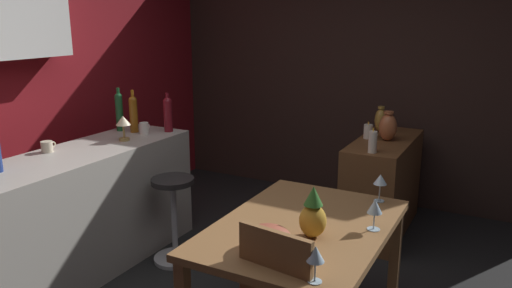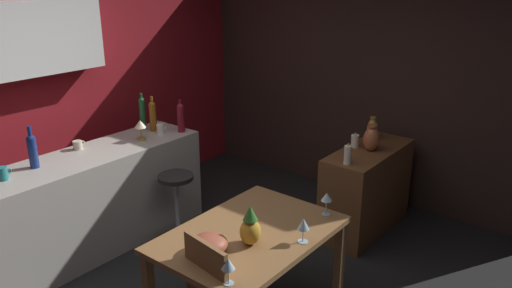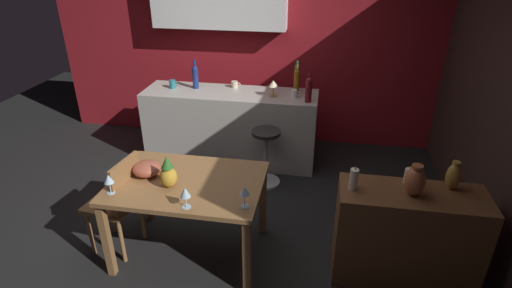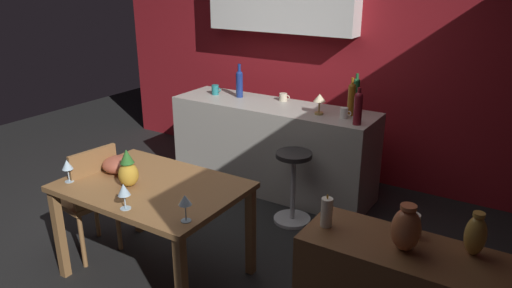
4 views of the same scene
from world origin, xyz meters
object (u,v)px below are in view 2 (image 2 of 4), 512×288
Objects in this scene: wine_bottle_green at (142,112)px; cup_white at (160,129)px; bar_stool at (177,206)px; cup_cream at (78,145)px; sideboard_cabinet at (366,189)px; pineapple_centerpiece at (250,228)px; pillar_candle_short at (355,141)px; vase_copper at (372,139)px; counter_lamp at (140,126)px; pillar_candle_tall at (348,155)px; wine_glass_center at (303,225)px; dining_table at (250,243)px; wine_glass_left at (327,198)px; cup_teal at (3,174)px; wine_bottle_cobalt at (32,149)px; vase_brass at (372,129)px; wine_bottle_ruby at (181,116)px; wine_bottle_amber at (153,115)px; fruit_bowl at (209,244)px; wine_glass_right at (228,264)px.

cup_white is (-0.00, -0.26, -0.13)m from wine_bottle_green.
cup_cream is (-0.50, 0.70, 0.58)m from bar_stool.
sideboard_cabinet is 1.95m from pineapple_centerpiece.
pillar_candle_short is 0.17m from vase_copper.
pillar_candle_tall is at bearing -63.65° from counter_lamp.
wine_glass_center is 0.88× the size of pillar_candle_tall.
wine_glass_center is at bearing -71.75° from dining_table.
wine_glass_left is at bearing -160.96° from pillar_candle_short.
sideboard_cabinet is 10.03× the size of cup_teal.
wine_bottle_cobalt is 1.81× the size of pillar_candle_tall.
cup_cream is 2.38m from pillar_candle_tall.
pillar_candle_short is at bearing -56.57° from cup_white.
dining_table is 6.48× the size of counter_lamp.
sideboard_cabinet is at bearing -157.07° from vase_brass.
bar_stool is 1.91× the size of wine_bottle_cobalt.
wine_glass_left is at bearing -57.50° from cup_teal.
wine_glass_left is at bearing -100.64° from wine_bottle_ruby.
pillar_candle_tall is (1.82, -1.85, -0.15)m from wine_bottle_cobalt.
pillar_candle_tall is at bearing 178.92° from vase_copper.
wine_glass_left is 1.57m from vase_brass.
vase_brass is at bearing -4.57° from pillar_candle_short.
wine_bottle_amber is at bearing 127.84° from vase_brass.
wine_bottle_amber is at bearing 122.97° from wine_bottle_ruby.
cup_white is (0.73, 1.71, 0.30)m from dining_table.
cup_teal is (-0.77, 1.79, 0.30)m from dining_table.
wine_bottle_cobalt is 2.92m from vase_copper.
sideboard_cabinet is 2.18m from fruit_bowl.
wine_glass_center is at bearing -111.71° from wine_bottle_ruby.
fruit_bowl is 1.22× the size of pillar_candle_tall.
sideboard_cabinet is 3.00m from wine_bottle_cobalt.
wine_bottle_ruby is 1.67m from pillar_candle_tall.
wine_bottle_amber is at bearing 84.63° from wine_glass_left.
pineapple_centerpiece reaches higher than cup_cream.
wine_bottle_ruby is at bearing 120.89° from pillar_candle_short.
sideboard_cabinet is 2.08m from cup_white.
pineapple_centerpiece is at bearing 165.25° from wine_glass_left.
bar_stool is 1.90m from vase_copper.
wine_bottle_cobalt is 2.36× the size of pillar_candle_short.
wine_bottle_green is at bearing 6.17° from wine_bottle_cobalt.
wine_glass_left is (-1.24, -0.28, 0.46)m from sideboard_cabinet.
dining_table is 11.86× the size of cup_white.
wine_bottle_amber reaches higher than wine_glass_left.
fruit_bowl is (0.17, 0.31, -0.06)m from wine_glass_right.
cup_teal is at bearing 149.55° from vase_brass.
counter_lamp is at bearing -153.84° from wine_bottle_amber.
wine_bottle_green is 1.87× the size of counter_lamp.
wine_bottle_amber is 1.97m from pillar_candle_short.
sideboard_cabinet is 5.68× the size of counter_lamp.
pillar_candle_short is at bearing 7.53° from pineapple_centerpiece.
pillar_candle_tall reaches higher than wine_glass_center.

